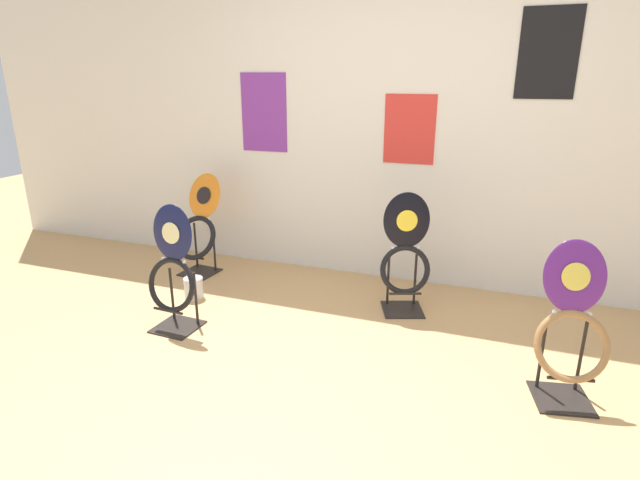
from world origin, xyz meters
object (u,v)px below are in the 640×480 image
object	(u,v)px
toilet_seat_display_purple_note	(571,330)
toilet_seat_display_navy_moon	(173,271)
toilet_seat_display_jazz_black	(405,256)
toilet_seat_display_orange_sun	(198,230)
paint_can	(194,287)

from	to	relation	value
toilet_seat_display_purple_note	toilet_seat_display_navy_moon	size ratio (longest dim) A/B	1.00
toilet_seat_display_jazz_black	toilet_seat_display_purple_note	world-z (taller)	toilet_seat_display_jazz_black
toilet_seat_display_orange_sun	toilet_seat_display_jazz_black	bearing A→B (deg)	-4.64
toilet_seat_display_purple_note	paint_can	world-z (taller)	toilet_seat_display_purple_note
toilet_seat_display_orange_sun	toilet_seat_display_navy_moon	bearing A→B (deg)	-66.08
toilet_seat_display_orange_sun	paint_can	xyz separation A→B (m)	(0.24, -0.47, -0.29)
toilet_seat_display_purple_note	toilet_seat_display_navy_moon	bearing A→B (deg)	-179.13
toilet_seat_display_jazz_black	toilet_seat_display_orange_sun	distance (m)	1.78
toilet_seat_display_jazz_black	toilet_seat_display_orange_sun	size ratio (longest dim) A/B	1.04
toilet_seat_display_navy_moon	toilet_seat_display_purple_note	bearing A→B (deg)	0.87
toilet_seat_display_orange_sun	paint_can	world-z (taller)	toilet_seat_display_orange_sun
toilet_seat_display_navy_moon	paint_can	bearing A→B (deg)	110.57
toilet_seat_display_jazz_black	toilet_seat_display_purple_note	distance (m)	1.22
toilet_seat_display_orange_sun	toilet_seat_display_purple_note	bearing A→B (deg)	-17.76
toilet_seat_display_purple_note	toilet_seat_display_jazz_black	bearing A→B (deg)	142.99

